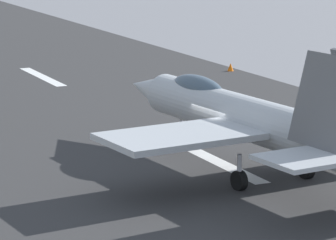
{
  "coord_description": "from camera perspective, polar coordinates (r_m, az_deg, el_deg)",
  "views": [
    {
      "loc": [
        -33.71,
        18.24,
        10.01
      ],
      "look_at": [
        -0.07,
        2.67,
        2.2
      ],
      "focal_mm": 102.2,
      "sensor_mm": 36.0,
      "label": 1
    }
  ],
  "objects": [
    {
      "name": "ground_plane",
      "position": [
        39.62,
        3.47,
        -2.76
      ],
      "size": [
        400.0,
        400.0,
        0.0
      ],
      "primitive_type": "plane",
      "color": "slate"
    },
    {
      "name": "runway_strip",
      "position": [
        39.6,
        3.48,
        -2.75
      ],
      "size": [
        240.0,
        26.0,
        0.02
      ],
      "color": "#333232",
      "rests_on": "ground"
    },
    {
      "name": "fighter_jet",
      "position": [
        37.89,
        4.79,
        0.2
      ],
      "size": [
        17.72,
        13.42,
        5.55
      ],
      "color": "#AEB3B7",
      "rests_on": "ground"
    },
    {
      "name": "marker_cone_far",
      "position": [
        64.28,
        3.75,
        3.16
      ],
      "size": [
        0.44,
        0.44,
        0.55
      ],
      "primitive_type": "cone",
      "color": "orange",
      "rests_on": "ground"
    }
  ]
}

